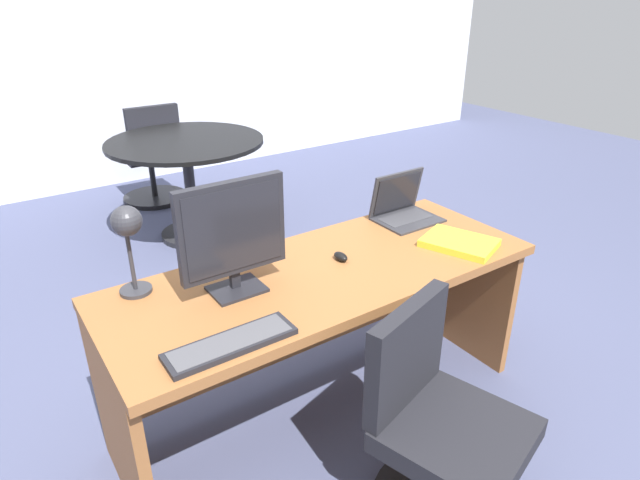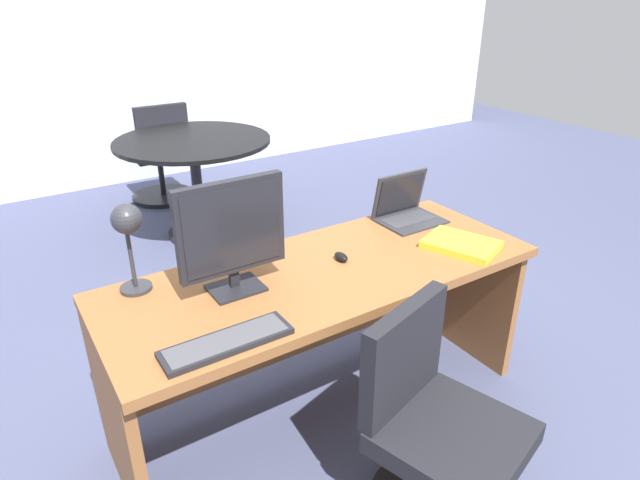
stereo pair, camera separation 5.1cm
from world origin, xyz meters
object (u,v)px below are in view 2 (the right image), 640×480
object	(u,v)px
coffee_mug	(246,246)
monitor	(232,232)
office_chair	(437,441)
meeting_table	(195,164)
keyboard	(227,342)
laptop	(404,205)
meeting_chair_near	(161,161)
mouse	(341,257)
desk_lamp	(128,230)
book	(461,244)
desk	(319,305)

from	to	relation	value
coffee_mug	monitor	bearing A→B (deg)	-124.19
office_chair	meeting_table	bearing A→B (deg)	85.82
monitor	meeting_table	world-z (taller)	monitor
office_chair	keyboard	bearing A→B (deg)	145.92
laptop	office_chair	size ratio (longest dim) A/B	0.37
meeting_chair_near	mouse	bearing A→B (deg)	-93.03
keyboard	office_chair	xyz separation A→B (m)	(0.60, -0.40, -0.42)
mouse	coffee_mug	distance (m)	0.41
desk_lamp	monitor	bearing A→B (deg)	-29.71
mouse	office_chair	xyz separation A→B (m)	(-0.06, -0.69, -0.42)
monitor	book	distance (m)	1.04
desk	meeting_table	xyz separation A→B (m)	(0.25, 2.09, 0.05)
book	monitor	bearing A→B (deg)	167.98
office_chair	meeting_table	xyz separation A→B (m)	(0.20, 2.79, 0.25)
keyboard	desk_lamp	distance (m)	0.57
laptop	meeting_chair_near	bearing A→B (deg)	97.44
laptop	meeting_table	world-z (taller)	laptop
keyboard	laptop	bearing A→B (deg)	22.58
laptop	mouse	world-z (taller)	laptop
desk	meeting_chair_near	xyz separation A→B (m)	(0.26, 2.98, -0.16)
meeting_chair_near	laptop	bearing A→B (deg)	-82.56
mouse	office_chair	distance (m)	0.81
laptop	keyboard	distance (m)	1.27
coffee_mug	office_chair	size ratio (longest dim) A/B	0.14
keyboard	mouse	xyz separation A→B (m)	(0.65, 0.28, 0.01)
desk	keyboard	size ratio (longest dim) A/B	4.19
desk_lamp	keyboard	bearing A→B (deg)	-73.40
monitor	office_chair	xyz separation A→B (m)	(0.42, -0.71, -0.65)
monitor	meeting_chair_near	world-z (taller)	monitor
book	office_chair	distance (m)	0.87
mouse	desk_lamp	bearing A→B (deg)	165.55
laptop	meeting_chair_near	world-z (taller)	laptop
monitor	keyboard	xyz separation A→B (m)	(-0.17, -0.31, -0.23)
office_chair	meeting_table	world-z (taller)	office_chair
coffee_mug	meeting_table	distance (m)	1.92
desk_lamp	office_chair	size ratio (longest dim) A/B	0.44
mouse	office_chair	world-z (taller)	office_chair
monitor	coffee_mug	world-z (taller)	monitor
coffee_mug	office_chair	world-z (taller)	coffee_mug
desk_lamp	meeting_chair_near	bearing A→B (deg)	71.10
keyboard	meeting_table	world-z (taller)	meeting_table
meeting_table	mouse	bearing A→B (deg)	-94.04
laptop	book	bearing A→B (deg)	-90.85
laptop	keyboard	size ratio (longest dim) A/B	0.70
laptop	desk_lamp	size ratio (longest dim) A/B	0.84
keyboard	coffee_mug	distance (m)	0.63
meeting_chair_near	desk_lamp	bearing A→B (deg)	-108.90
laptop	book	distance (m)	0.40
book	coffee_mug	world-z (taller)	coffee_mug
desk	meeting_table	bearing A→B (deg)	83.13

